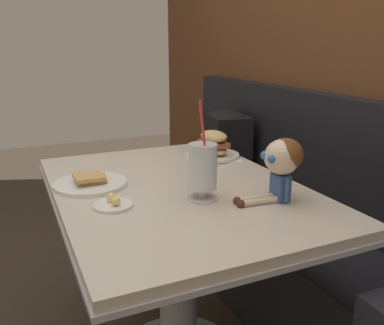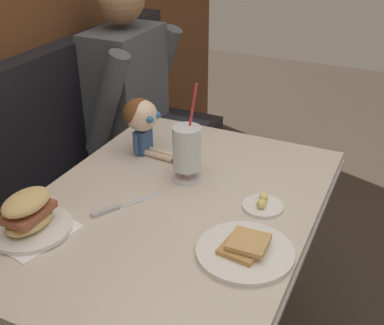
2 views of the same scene
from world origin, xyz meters
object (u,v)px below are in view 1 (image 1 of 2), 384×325
object	(u,v)px
toast_plate	(90,183)
backpack	(225,145)
sandwich_plate	(214,147)
seated_doll	(282,161)
butter_saucer	(113,204)
butter_knife	(201,173)
milkshake_glass	(203,169)

from	to	relation	value
toast_plate	backpack	world-z (taller)	backpack
sandwich_plate	backpack	bearing A→B (deg)	145.90
sandwich_plate	seated_doll	distance (m)	0.54
backpack	seated_doll	bearing A→B (deg)	-19.72
toast_plate	butter_saucer	world-z (taller)	toast_plate
butter_saucer	butter_knife	bearing A→B (deg)	115.88
butter_knife	seated_doll	xyz separation A→B (m)	(0.35, 0.11, 0.12)
butter_knife	backpack	bearing A→B (deg)	144.64
sandwich_plate	seated_doll	xyz separation A→B (m)	(0.53, -0.04, 0.08)
butter_saucer	seated_doll	distance (m)	0.53
milkshake_glass	seated_doll	distance (m)	0.24
seated_doll	butter_knife	bearing A→B (deg)	-162.71
sandwich_plate	butter_knife	bearing A→B (deg)	-38.34
milkshake_glass	backpack	xyz separation A→B (m)	(-0.90, 0.58, -0.18)
toast_plate	milkshake_glass	bearing A→B (deg)	46.70
butter_knife	backpack	xyz separation A→B (m)	(-0.66, 0.47, -0.09)
backpack	butter_saucer	bearing A→B (deg)	-45.20
milkshake_glass	seated_doll	size ratio (longest dim) A/B	1.41
milkshake_glass	toast_plate	bearing A→B (deg)	-133.30
milkshake_glass	butter_saucer	distance (m)	0.29
toast_plate	seated_doll	xyz separation A→B (m)	(0.38, 0.51, 0.12)
butter_saucer	toast_plate	bearing A→B (deg)	-173.76
milkshake_glass	backpack	size ratio (longest dim) A/B	0.78
milkshake_glass	sandwich_plate	distance (m)	0.51
toast_plate	butter_knife	xyz separation A→B (m)	(0.04, 0.41, -0.01)
butter_saucer	butter_knife	world-z (taller)	butter_saucer
butter_saucer	butter_knife	size ratio (longest dim) A/B	0.56
butter_knife	milkshake_glass	bearing A→B (deg)	-24.74
toast_plate	backpack	bearing A→B (deg)	125.48
sandwich_plate	butter_saucer	bearing A→B (deg)	-54.88
butter_saucer	seated_doll	xyz separation A→B (m)	(0.16, 0.49, 0.12)
seated_doll	backpack	distance (m)	1.09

